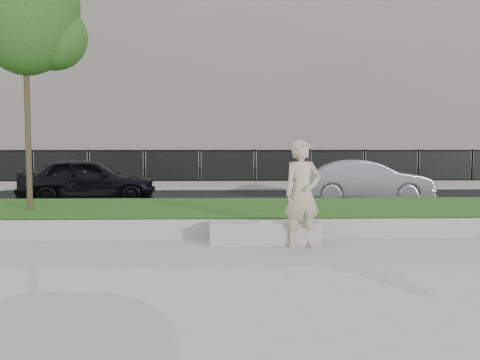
{
  "coord_description": "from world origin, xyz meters",
  "views": [
    {
      "loc": [
        0.33,
        -9.28,
        1.88
      ],
      "look_at": [
        0.66,
        1.2,
        1.15
      ],
      "focal_mm": 40.0,
      "sensor_mm": 36.0,
      "label": 1
    }
  ],
  "objects_px": {
    "stone_bench": "(265,233)",
    "car_silver": "(367,181)",
    "young_tree": "(29,10)",
    "car_dark": "(88,180)",
    "book": "(266,222)",
    "man": "(302,194)"
  },
  "relations": [
    {
      "from": "stone_bench",
      "to": "man",
      "type": "relative_size",
      "value": 1.06
    },
    {
      "from": "stone_bench",
      "to": "man",
      "type": "distance_m",
      "value": 1.04
    },
    {
      "from": "car_dark",
      "to": "car_silver",
      "type": "distance_m",
      "value": 8.67
    },
    {
      "from": "man",
      "to": "young_tree",
      "type": "bearing_deg",
      "value": 139.44
    },
    {
      "from": "young_tree",
      "to": "car_dark",
      "type": "bearing_deg",
      "value": 89.37
    },
    {
      "from": "stone_bench",
      "to": "car_dark",
      "type": "relative_size",
      "value": 0.5
    },
    {
      "from": "stone_bench",
      "to": "car_dark",
      "type": "distance_m",
      "value": 8.35
    },
    {
      "from": "car_dark",
      "to": "man",
      "type": "bearing_deg",
      "value": -149.05
    },
    {
      "from": "young_tree",
      "to": "car_dark",
      "type": "relative_size",
      "value": 1.47
    },
    {
      "from": "young_tree",
      "to": "car_silver",
      "type": "distance_m",
      "value": 10.66
    },
    {
      "from": "stone_bench",
      "to": "car_dark",
      "type": "bearing_deg",
      "value": 126.34
    },
    {
      "from": "book",
      "to": "car_dark",
      "type": "xyz_separation_m",
      "value": [
        -4.94,
        6.84,
        0.31
      ]
    },
    {
      "from": "stone_bench",
      "to": "book",
      "type": "distance_m",
      "value": 0.25
    },
    {
      "from": "man",
      "to": "car_silver",
      "type": "xyz_separation_m",
      "value": [
        3.08,
        7.03,
        -0.28
      ]
    },
    {
      "from": "book",
      "to": "man",
      "type": "bearing_deg",
      "value": -19.41
    },
    {
      "from": "man",
      "to": "car_dark",
      "type": "xyz_separation_m",
      "value": [
        -5.59,
        7.0,
        -0.23
      ]
    },
    {
      "from": "stone_bench",
      "to": "car_silver",
      "type": "relative_size",
      "value": 0.52
    },
    {
      "from": "car_silver",
      "to": "book",
      "type": "bearing_deg",
      "value": 155.02
    },
    {
      "from": "man",
      "to": "car_silver",
      "type": "distance_m",
      "value": 7.68
    },
    {
      "from": "stone_bench",
      "to": "young_tree",
      "type": "bearing_deg",
      "value": 156.61
    },
    {
      "from": "man",
      "to": "car_silver",
      "type": "height_order",
      "value": "man"
    },
    {
      "from": "young_tree",
      "to": "man",
      "type": "bearing_deg",
      "value": -23.47
    }
  ]
}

